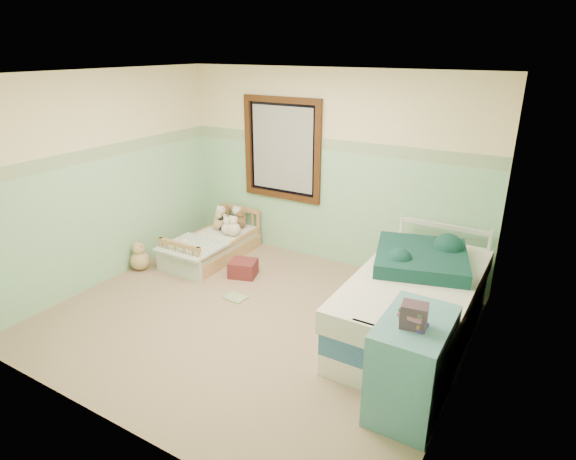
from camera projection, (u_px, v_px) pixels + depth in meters
The scene contains 32 objects.
floor at pixel (253, 320), 5.13m from camera, with size 4.20×3.60×0.02m, color #907660.
ceiling at pixel (245, 73), 4.22m from camera, with size 4.20×3.60×0.02m, color white.
wall_back at pixel (330, 170), 6.12m from camera, with size 4.20×0.04×2.50m, color beige.
wall_front at pixel (96, 281), 3.23m from camera, with size 4.20×0.04×2.50m, color beige.
wall_left at pixel (104, 180), 5.67m from camera, with size 0.04×3.60×2.50m, color beige.
wall_right at pixel (473, 253), 3.67m from camera, with size 0.04×3.60×2.50m, color beige.
wainscot_mint at pixel (328, 207), 6.28m from camera, with size 4.20×0.01×1.50m, color #8BBC8F.
border_strip at pixel (330, 145), 5.99m from camera, with size 4.20×0.01×0.15m, color #518459.
window_frame at pixel (282, 149), 6.34m from camera, with size 1.16×0.06×1.36m, color #3B200B.
window_blinds at pixel (282, 149), 6.35m from camera, with size 0.92×0.01×1.12m, color #ADAEA9.
toddler_bed_frame at pixel (214, 251), 6.59m from camera, with size 0.68×1.35×0.17m, color #AA814D.
toddler_mattress at pixel (213, 241), 6.54m from camera, with size 0.62×1.29×0.12m, color silver.
patchwork_quilt at pixel (192, 247), 6.17m from camera, with size 0.73×0.68×0.03m, color #7595CD.
plush_bed_brown at pixel (226, 218), 6.95m from camera, with size 0.19×0.19×0.19m, color brown.
plush_bed_white at pixel (237, 220), 6.85m from camera, with size 0.21×0.21×0.21m, color silver.
plush_bed_tan at pixel (219, 224), 6.75m from camera, with size 0.18×0.18×0.18m, color tan.
plush_bed_dark at pixel (233, 226), 6.64m from camera, with size 0.18×0.18×0.18m, color black.
plush_floor_cream at pixel (185, 255), 6.41m from camera, with size 0.23×0.23×0.23m, color #EFDFC4.
plush_floor_tan at pixel (140, 261), 6.21m from camera, with size 0.25×0.25×0.25m, color tan.
twin_bed_frame at pixel (411, 326), 4.80m from camera, with size 1.04×2.08×0.22m, color white.
twin_boxspring at pixel (413, 306), 4.72m from camera, with size 1.04×2.08×0.22m, color navy.
twin_mattress at pixel (416, 287), 4.64m from camera, with size 1.08×2.13×0.22m, color white.
teal_blanket at pixel (421, 258), 4.84m from camera, with size 0.89×0.94×0.14m, color #0D3C36.
dresser at pixel (412, 365), 3.74m from camera, with size 0.50×0.81×0.81m, color teal.
book_stack at pixel (414, 316), 3.48m from camera, with size 0.19×0.14×0.19m, color brown.
red_pillow at pixel (243, 268), 6.05m from camera, with size 0.33×0.29×0.20m, color maroon.
floor_book at pixel (236, 298), 5.53m from camera, with size 0.24×0.18×0.02m, color yellow.
extra_plush_0 at pixel (228, 229), 6.58m from camera, with size 0.17×0.17×0.17m, color #EFDFC4.
extra_plush_1 at pixel (221, 225), 6.75m from camera, with size 0.15×0.15×0.15m, color black.
extra_plush_2 at pixel (221, 220), 6.86m from camera, with size 0.21×0.21×0.21m, color #EFDFC4.
extra_plush_3 at pixel (240, 222), 6.83m from camera, with size 0.18×0.18×0.18m, color brown.
extra_plush_4 at pixel (233, 229), 6.54m from camera, with size 0.19×0.19×0.19m, color #EFDFC4.
Camera 1 is at (2.59, -3.62, 2.74)m, focal length 29.81 mm.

